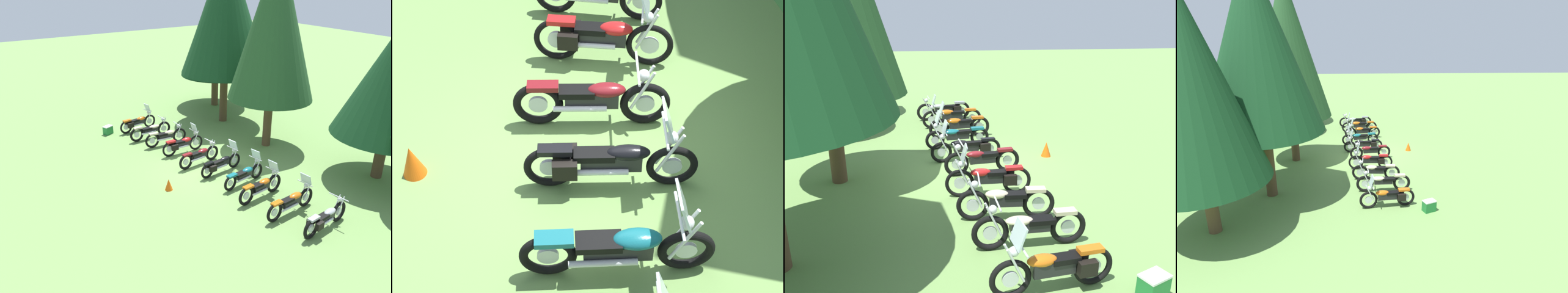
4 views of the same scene
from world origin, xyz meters
TOP-DOWN VIEW (x-y plane):
  - ground_plane at (0.00, 0.00)m, footprint 80.00×80.00m
  - motorcycle_0 at (-5.86, -0.65)m, footprint 0.77×2.21m
  - motorcycle_1 at (-4.49, -0.56)m, footprint 0.65×2.35m
  - motorcycle_2 at (-3.31, -0.30)m, footprint 0.73×2.24m
  - motorcycle_3 at (-2.01, -0.14)m, footprint 0.72×2.22m
  - motorcycle_4 at (-0.54, -0.14)m, footprint 0.74×2.25m
  - motorcycle_5 at (0.64, 0.18)m, footprint 0.72×2.26m
  - motorcycle_6 at (1.97, 0.41)m, footprint 0.70×2.25m
  - motorcycle_7 at (3.17, 0.24)m, footprint 0.71×2.31m
  - motorcycle_8 at (4.58, 0.43)m, footprint 0.65×2.43m
  - motorcycle_9 at (5.93, 0.65)m, footprint 0.78×2.35m
  - pine_tree_0 at (-7.29, 5.49)m, footprint 4.27×4.27m
  - pine_tree_1 at (-4.61, 4.18)m, footprint 4.75×4.75m
  - pine_tree_2 at (-0.58, 3.88)m, footprint 4.01×4.01m
  - picnic_cooler at (-6.26, -2.21)m, footprint 0.47×0.56m
  - traffic_cone at (0.70, -2.44)m, footprint 0.32×0.32m

SIDE VIEW (x-z plane):
  - ground_plane at x=0.00m, z-range 0.00..0.00m
  - picnic_cooler at x=-6.26m, z-range 0.00..0.45m
  - traffic_cone at x=0.70m, z-range 0.00..0.48m
  - motorcycle_4 at x=-0.54m, z-range -0.06..0.96m
  - motorcycle_5 at x=0.64m, z-range -0.22..1.13m
  - motorcycle_6 at x=1.97m, z-range -0.22..1.13m
  - motorcycle_1 at x=-4.49m, z-range -0.06..0.97m
  - motorcycle_9 at x=5.93m, z-range -0.06..0.98m
  - motorcycle_2 at x=-3.31m, z-range -0.05..0.98m
  - motorcycle_0 at x=-5.86m, z-range -0.21..1.16m
  - motorcycle_7 at x=3.17m, z-range -0.21..1.19m
  - motorcycle_8 at x=4.58m, z-range -0.20..1.18m
  - motorcycle_3 at x=-2.01m, z-range -0.20..1.18m
  - pine_tree_0 at x=-7.29m, z-range 0.98..9.08m
  - pine_tree_2 at x=-0.58m, z-range 1.21..10.58m
  - pine_tree_1 at x=-4.61m, z-range 1.40..10.76m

